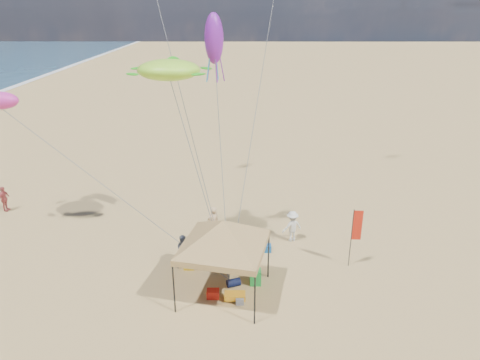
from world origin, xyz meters
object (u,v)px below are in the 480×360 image
Objects in this scene: canopy_tent at (223,223)px; person_near_a at (213,223)px; cooler_red at (213,294)px; chair_green at (255,277)px; person_near_b at (184,251)px; feather_flag at (356,229)px; cooler_blue at (266,248)px; chair_yellow at (189,262)px; person_far_a at (4,199)px; beach_cart at (235,296)px; person_near_c at (292,226)px.

canopy_tent is 3.55× the size of person_near_a.
chair_green is at bearing 29.16° from cooler_red.
cooler_red is 0.32× the size of person_near_b.
feather_flag reaches higher than cooler_blue.
chair_yellow is 3.14m from person_near_a.
person_near_a is (-6.88, 2.71, -1.10)m from feather_flag.
cooler_blue is 16.48m from person_far_a.
person_far_a is (-14.23, 8.79, 0.59)m from beach_cart.
person_near_b is (-1.24, -2.77, -0.09)m from person_near_a.
feather_flag reaches higher than person_far_a.
feather_flag is 7.30m from cooler_red.
person_near_c is at bearing 59.88° from beach_cart.
canopy_tent is 3.91× the size of person_near_b.
cooler_red is 0.34× the size of person_far_a.
person_far_a reaches higher than beach_cart.
feather_flag is 6.52m from beach_cart.
feather_flag is at bearing 114.72° from person_near_c.
cooler_red is at bearing 29.08° from person_near_c.
cooler_blue is 3.18m from person_near_a.
feather_flag is at bearing 130.99° from person_near_a.
chair_yellow reaches higher than cooler_blue.
person_near_b is at bearing -179.56° from feather_flag.
canopy_tent is 9.39× the size of chair_yellow.
chair_yellow is (-3.15, 1.27, 0.00)m from chair_green.
cooler_red is at bearing 65.56° from person_near_a.
canopy_tent is 12.18× the size of cooler_red.
person_near_b is 13.28m from person_far_a.
cooler_blue reaches higher than beach_cart.
canopy_tent is 9.39× the size of chair_green.
person_far_a reaches higher than chair_green.
feather_flag is 1.64× the size of person_near_a.
feather_flag is 3.82m from person_near_c.
person_near_b reaches higher than cooler_blue.
cooler_blue is at bearing 77.56° from chair_green.
feather_flag is at bearing 17.31° from chair_green.
chair_yellow is 0.41× the size of person_near_c.
canopy_tent is at bearing 30.98° from person_near_c.
chair_yellow is 13.56m from person_far_a.
feather_flag is 1.77× the size of person_near_c.
canopy_tent reaches higher than beach_cart.
beach_cart is 0.49× the size of person_near_a.
person_near_a is at bearing 102.88° from beach_cart.
person_near_a reaches higher than chair_green.
cooler_red reaches higher than beach_cart.
feather_flag is at bearing 20.87° from cooler_red.
person_near_c is (-2.67, 2.46, -1.17)m from feather_flag.
cooler_blue is at bearing -6.78° from person_near_b.
chair_yellow is (-1.77, 2.01, -3.11)m from canopy_tent.
canopy_tent is 2.17× the size of feather_flag.
chair_green is at bearing -162.69° from feather_flag.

